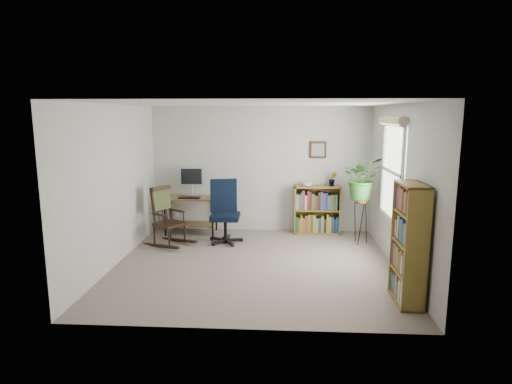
# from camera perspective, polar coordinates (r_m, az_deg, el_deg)

# --- Properties ---
(floor) EXTENTS (4.20, 4.00, 0.00)m
(floor) POSITION_cam_1_polar(r_m,az_deg,el_deg) (6.60, -0.21, -9.63)
(floor) COLOR gray
(floor) RESTS_ON ground
(ceiling) EXTENTS (4.20, 4.00, 0.00)m
(ceiling) POSITION_cam_1_polar(r_m,az_deg,el_deg) (6.21, -0.22, 11.68)
(ceiling) COLOR silver
(ceiling) RESTS_ON ground
(wall_back) EXTENTS (4.20, 0.00, 2.40)m
(wall_back) POSITION_cam_1_polar(r_m,az_deg,el_deg) (8.27, 0.65, 3.00)
(wall_back) COLOR beige
(wall_back) RESTS_ON ground
(wall_front) EXTENTS (4.20, 0.00, 2.40)m
(wall_front) POSITION_cam_1_polar(r_m,az_deg,el_deg) (4.34, -1.87, -3.71)
(wall_front) COLOR beige
(wall_front) RESTS_ON ground
(wall_left) EXTENTS (0.00, 4.00, 2.40)m
(wall_left) POSITION_cam_1_polar(r_m,az_deg,el_deg) (6.76, -18.29, 0.83)
(wall_left) COLOR beige
(wall_left) RESTS_ON ground
(wall_right) EXTENTS (0.00, 4.00, 2.40)m
(wall_right) POSITION_cam_1_polar(r_m,az_deg,el_deg) (6.51, 18.56, 0.48)
(wall_right) COLOR beige
(wall_right) RESTS_ON ground
(window) EXTENTS (0.12, 1.20, 1.50)m
(window) POSITION_cam_1_polar(r_m,az_deg,el_deg) (6.76, 17.68, 2.59)
(window) COLOR white
(window) RESTS_ON wall_right
(desk) EXTENTS (0.98, 0.54, 0.70)m
(desk) POSITION_cam_1_polar(r_m,az_deg,el_deg) (8.30, -8.64, -3.05)
(desk) COLOR olive
(desk) RESTS_ON floor
(monitor) EXTENTS (0.46, 0.16, 0.56)m
(monitor) POSITION_cam_1_polar(r_m,az_deg,el_deg) (8.31, -8.56, 1.41)
(monitor) COLOR #B4B4B9
(monitor) RESTS_ON desk
(keyboard) EXTENTS (0.40, 0.15, 0.02)m
(keyboard) POSITION_cam_1_polar(r_m,az_deg,el_deg) (8.11, -8.89, -0.74)
(keyboard) COLOR black
(keyboard) RESTS_ON desk
(office_chair) EXTENTS (0.75, 0.75, 1.13)m
(office_chair) POSITION_cam_1_polar(r_m,az_deg,el_deg) (7.55, -4.13, -2.63)
(office_chair) COLOR black
(office_chair) RESTS_ON floor
(rocking_chair) EXTENTS (1.05, 0.95, 1.05)m
(rocking_chair) POSITION_cam_1_polar(r_m,az_deg,el_deg) (7.55, -11.50, -3.13)
(rocking_chair) COLOR black
(rocking_chair) RESTS_ON floor
(low_bookshelf) EXTENTS (0.87, 0.29, 0.92)m
(low_bookshelf) POSITION_cam_1_polar(r_m,az_deg,el_deg) (8.24, 8.14, -2.35)
(low_bookshelf) COLOR olive
(low_bookshelf) RESTS_ON floor
(tall_bookshelf) EXTENTS (0.27, 0.64, 1.46)m
(tall_bookshelf) POSITION_cam_1_polar(r_m,az_deg,el_deg) (5.44, 19.72, -6.55)
(tall_bookshelf) COLOR olive
(tall_bookshelf) RESTS_ON floor
(plant_stand) EXTENTS (0.27, 0.27, 0.86)m
(plant_stand) POSITION_cam_1_polar(r_m,az_deg,el_deg) (7.74, 13.80, -3.60)
(plant_stand) COLOR black
(plant_stand) RESTS_ON floor
(spider_plant) EXTENTS (1.69, 1.87, 1.46)m
(spider_plant) POSITION_cam_1_polar(r_m,az_deg,el_deg) (7.56, 14.16, 4.52)
(spider_plant) COLOR #2F6B25
(spider_plant) RESTS_ON plant_stand
(potted_plant_small) EXTENTS (0.13, 0.24, 0.11)m
(potted_plant_small) POSITION_cam_1_polar(r_m,az_deg,el_deg) (8.18, 10.18, 1.16)
(potted_plant_small) COLOR #2F6B25
(potted_plant_small) RESTS_ON low_bookshelf
(framed_picture) EXTENTS (0.32, 0.04, 0.32)m
(framed_picture) POSITION_cam_1_polar(r_m,az_deg,el_deg) (8.22, 8.25, 5.58)
(framed_picture) COLOR black
(framed_picture) RESTS_ON wall_back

